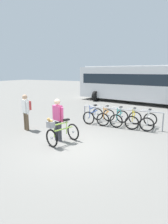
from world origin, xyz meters
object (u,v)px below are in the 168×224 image
Objects in this scene: racked_bike_orange at (106,117)px; pedestrian_with_backpack at (26,110)px; bus_distant at (137,82)px; racked_bike_yellow at (133,119)px; person_with_featured_bike at (58,118)px; featured_bicycle at (60,132)px; racked_bike_teal at (119,118)px; racked_bike_white at (149,121)px; racked_bike_blue at (93,115)px.

pedestrian_with_backpack reaches higher than racked_bike_orange.
pedestrian_with_backpack is at bearing -105.76° from bus_distant.
person_with_featured_bike is (-2.19, -3.21, 0.54)m from racked_bike_yellow.
racked_bike_yellow is at bearing 55.61° from person_with_featured_bike.
featured_bicycle is at bearing -18.86° from pedestrian_with_backpack.
featured_bicycle is (-1.22, -3.47, 0.12)m from racked_bike_teal.
racked_bike_orange is 2.10m from racked_bike_white.
bus_distant is (2.84, 10.06, 0.80)m from pedestrian_with_backpack.
racked_bike_yellow is 1.00× the size of racked_bike_white.
person_with_featured_bike reaches higher than featured_bicycle.
racked_bike_orange is 0.68× the size of pedestrian_with_backpack.
racked_bike_yellow is 0.70m from racked_bike_white.
racked_bike_white is 0.11× the size of bus_distant.
bus_distant is at bearing 90.25° from racked_bike_orange.
person_with_featured_bike is 2.14m from pedestrian_with_backpack.
person_with_featured_bike is at bearing -14.26° from pedestrian_with_backpack.
racked_bike_teal is 0.11× the size of bus_distant.
racked_bike_teal is 1.40m from racked_bike_white.
racked_bike_orange is 1.40m from racked_bike_yellow.
pedestrian_with_backpack reaches higher than featured_bicycle.
racked_bike_teal is 3.67m from featured_bicycle.
person_with_featured_bike reaches higher than racked_bike_blue.
racked_bike_orange is at bearing -178.55° from racked_bike_white.
racked_bike_orange is 0.89× the size of featured_bicycle.
racked_bike_orange is 1.01× the size of racked_bike_teal.
bus_distant is at bearing 84.87° from racked_bike_blue.
racked_bike_yellow and racked_bike_white have the same top height.
racked_bike_white is (2.10, 0.05, 0.00)m from racked_bike_orange.
bus_distant is (0.48, 10.86, 1.25)m from featured_bicycle.
racked_bike_orange is at bearing 81.46° from featured_bicycle.
bus_distant reaches higher than featured_bicycle.
person_with_featured_bike is 0.16× the size of bus_distant.
racked_bike_blue is 0.70× the size of person_with_featured_bike.
racked_bike_yellow is 7.64m from bus_distant.
featured_bicycle is at bearing -126.78° from racked_bike_white.
racked_bike_blue and racked_bike_white have the same top height.
racked_bike_white is (0.70, 0.02, 0.00)m from racked_bike_yellow.
featured_bicycle is 0.77× the size of pedestrian_with_backpack.
bus_distant reaches higher than racked_bike_teal.
racked_bike_yellow is at bearing 61.17° from featured_bicycle.
racked_bike_orange is 1.00× the size of racked_bike_white.
bus_distant is at bearing 100.98° from racked_bike_yellow.
featured_bicycle is (-2.62, -3.50, 0.12)m from racked_bike_white.
pedestrian_with_backpack is (-4.27, -2.68, 0.57)m from racked_bike_yellow.
racked_bike_white is 0.69× the size of pedestrian_with_backpack.
racked_bike_white is 4.37m from featured_bicycle.
racked_bike_blue is 3.20m from person_with_featured_bike.
bus_distant is at bearing 106.15° from racked_bike_white.
racked_bike_yellow is 0.89× the size of featured_bicycle.
racked_bike_blue is 1.02× the size of racked_bike_yellow.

